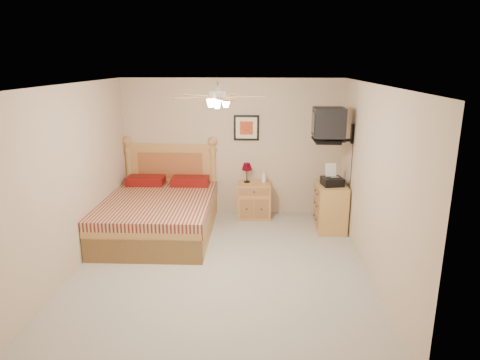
% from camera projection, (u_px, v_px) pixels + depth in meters
% --- Properties ---
extents(floor, '(4.50, 4.50, 0.00)m').
position_uv_depth(floor, '(221.00, 266.00, 6.02)').
color(floor, '#A6A196').
rests_on(floor, ground).
extents(ceiling, '(4.00, 4.50, 0.04)m').
position_uv_depth(ceiling, '(219.00, 84.00, 5.35)').
color(ceiling, white).
rests_on(ceiling, ground).
extents(wall_back, '(4.00, 0.04, 2.50)m').
position_uv_depth(wall_back, '(232.00, 148.00, 7.85)').
color(wall_back, '#C8AE93').
rests_on(wall_back, ground).
extents(wall_front, '(4.00, 0.04, 2.50)m').
position_uv_depth(wall_front, '(195.00, 254.00, 3.52)').
color(wall_front, '#C8AE93').
rests_on(wall_front, ground).
extents(wall_left, '(0.04, 4.50, 2.50)m').
position_uv_depth(wall_left, '(73.00, 179.00, 5.78)').
color(wall_left, '#C8AE93').
rests_on(wall_left, ground).
extents(wall_right, '(0.04, 4.50, 2.50)m').
position_uv_depth(wall_right, '(373.00, 182.00, 5.59)').
color(wall_right, '#C8AE93').
rests_on(wall_right, ground).
extents(bed, '(1.73, 2.27, 1.46)m').
position_uv_depth(bed, '(158.00, 192.00, 6.95)').
color(bed, '#B1853E').
rests_on(bed, ground).
extents(nightstand, '(0.61, 0.47, 0.65)m').
position_uv_depth(nightstand, '(254.00, 200.00, 7.84)').
color(nightstand, '#BA7539').
rests_on(nightstand, ground).
extents(table_lamp, '(0.20, 0.20, 0.36)m').
position_uv_depth(table_lamp, '(247.00, 173.00, 7.75)').
color(table_lamp, '#500110').
rests_on(table_lamp, nightstand).
extents(lotion_bottle, '(0.11, 0.11, 0.22)m').
position_uv_depth(lotion_bottle, '(264.00, 177.00, 7.75)').
color(lotion_bottle, white).
rests_on(lotion_bottle, nightstand).
extents(framed_picture, '(0.46, 0.04, 0.46)m').
position_uv_depth(framed_picture, '(246.00, 128.00, 7.72)').
color(framed_picture, black).
rests_on(framed_picture, wall_back).
extents(dresser, '(0.48, 0.69, 0.80)m').
position_uv_depth(dresser, '(331.00, 207.00, 7.23)').
color(dresser, tan).
rests_on(dresser, ground).
extents(fax_machine, '(0.38, 0.40, 0.35)m').
position_uv_depth(fax_machine, '(333.00, 175.00, 7.02)').
color(fax_machine, black).
rests_on(fax_machine, dresser).
extents(magazine_lower, '(0.23, 0.30, 0.03)m').
position_uv_depth(magazine_lower, '(326.00, 179.00, 7.38)').
color(magazine_lower, beige).
rests_on(magazine_lower, dresser).
extents(magazine_upper, '(0.20, 0.26, 0.02)m').
position_uv_depth(magazine_upper, '(326.00, 178.00, 7.37)').
color(magazine_upper, gray).
rests_on(magazine_upper, magazine_lower).
extents(wall_tv, '(0.56, 0.46, 0.58)m').
position_uv_depth(wall_tv, '(338.00, 125.00, 6.74)').
color(wall_tv, black).
rests_on(wall_tv, wall_right).
extents(ceiling_fan, '(1.14, 1.14, 0.28)m').
position_uv_depth(ceiling_fan, '(218.00, 97.00, 5.19)').
color(ceiling_fan, white).
rests_on(ceiling_fan, ceiling).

